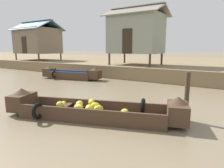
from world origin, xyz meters
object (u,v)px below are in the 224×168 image
Objects in this scene: cargo_boat_upstream at (71,74)px; stilt_house_mid_left at (136,33)px; mooring_post at (187,97)px; banana_boat at (92,110)px; stilt_house_left at (38,41)px.

cargo_boat_upstream is 1.01× the size of stilt_house_mid_left.
stilt_house_mid_left reaches higher than mooring_post.
stilt_house_left reaches higher than banana_boat.
cargo_boat_upstream is at bearing 138.84° from banana_boat.
mooring_post is (18.26, -8.46, -2.36)m from stilt_house_left.
banana_boat is at bearing -41.16° from cargo_boat_upstream.
stilt_house_left is at bearing 155.14° from mooring_post.
stilt_house_mid_left is (3.19, 3.99, 3.01)m from cargo_boat_upstream.
stilt_house_mid_left is 10.40m from mooring_post.
banana_boat is 18.79m from stilt_house_left.
banana_boat is 3.76× the size of mooring_post.
stilt_house_mid_left is at bearing 125.10° from mooring_post.
stilt_house_left reaches higher than cargo_boat_upstream.
stilt_house_left is (-15.74, 9.87, 2.83)m from banana_boat.
banana_boat is at bearing -71.27° from stilt_house_mid_left.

